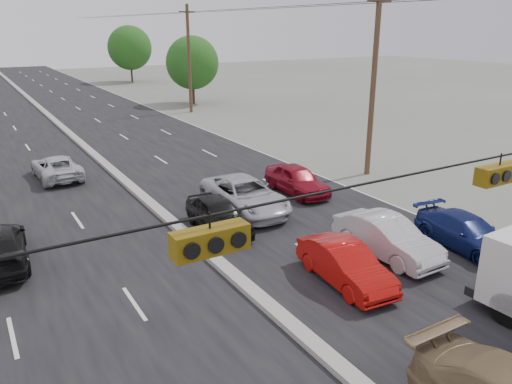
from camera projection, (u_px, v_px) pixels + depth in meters
road_surface at (84, 147)px, 34.85m from camera, size 20.00×160.00×0.02m
center_median at (84, 146)px, 34.82m from camera, size 0.50×160.00×0.20m
utility_pole_right_b at (373, 84)px, 27.04m from camera, size 1.60×0.30×10.00m
utility_pole_right_c at (189, 59)px, 47.43m from camera, size 1.60×0.30×10.00m
traffic_signals at (495, 173)px, 9.32m from camera, size 25.00×0.30×0.54m
tree_right_mid at (192, 63)px, 52.96m from camera, size 5.60×5.60×7.14m
tree_right_far at (130, 48)px, 73.64m from camera, size 6.40×6.40×8.16m
red_sedan at (345, 265)px, 16.31m from camera, size 1.75×4.14×1.33m
queue_car_a at (218, 215)px, 20.48m from camera, size 1.89×4.23×1.41m
queue_car_b at (387, 238)px, 18.24m from camera, size 1.61×4.45×1.46m
queue_car_c at (245, 195)px, 22.71m from camera, size 2.57×5.41×1.49m
queue_car_d at (466, 233)px, 18.90m from camera, size 2.21×4.53×1.27m
queue_car_e at (297, 180)px, 25.10m from camera, size 1.79×4.24×1.43m
oncoming_far at (56, 167)px, 27.57m from camera, size 2.29×4.69×1.28m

